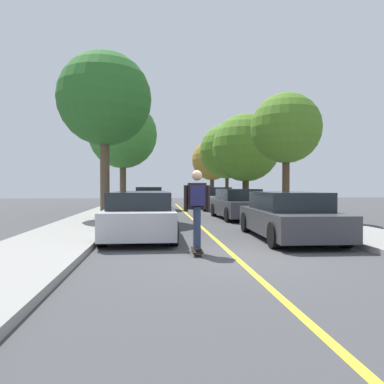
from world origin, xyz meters
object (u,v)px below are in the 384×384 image
(parked_car_right_nearest, at_px, (288,216))
(skateboarder, at_px, (197,204))
(parked_car_left_nearest, at_px, (141,215))
(street_tree_left_near, at_px, (123,135))
(street_tree_right_nearest, at_px, (286,129))
(street_tree_right_farthest, at_px, (212,160))
(fire_hydrant, at_px, (278,210))
(parked_car_left_near, at_px, (146,206))
(street_tree_left_nearest, at_px, (105,99))
(parked_car_right_far, at_px, (215,199))
(parked_car_left_far, at_px, (149,199))
(parked_car_right_near, at_px, (238,204))
(skateboard, at_px, (197,250))
(street_tree_right_near, at_px, (246,148))
(street_tree_right_far, at_px, (227,151))

(parked_car_right_nearest, distance_m, skateboarder, 3.61)
(parked_car_left_nearest, relative_size, street_tree_left_near, 0.61)
(street_tree_right_nearest, distance_m, street_tree_right_farthest, 20.97)
(street_tree_right_farthest, distance_m, fire_hydrant, 21.14)
(parked_car_left_near, height_order, street_tree_left_nearest, street_tree_left_nearest)
(parked_car_left_nearest, bearing_deg, parked_car_right_far, 71.59)
(parked_car_left_far, xyz_separation_m, street_tree_left_nearest, (-1.80, -6.83, 4.60))
(fire_hydrant, height_order, skateboarder, skateboarder)
(parked_car_left_nearest, height_order, parked_car_right_near, parked_car_right_near)
(street_tree_left_near, relative_size, skateboard, 8.51)
(street_tree_left_near, bearing_deg, parked_car_right_nearest, -68.55)
(parked_car_left_nearest, relative_size, parked_car_left_near, 1.07)
(parked_car_right_near, relative_size, skateboard, 5.36)
(street_tree_right_near, bearing_deg, parked_car_left_nearest, -116.95)
(parked_car_left_far, xyz_separation_m, street_tree_right_far, (5.99, 5.25, 3.55))
(parked_car_left_far, distance_m, skateboarder, 15.38)
(parked_car_right_far, bearing_deg, street_tree_right_near, -23.77)
(skateboarder, bearing_deg, street_tree_right_nearest, 57.65)
(parked_car_left_near, relative_size, fire_hydrant, 5.94)
(street_tree_left_near, bearing_deg, fire_hydrant, -52.92)
(parked_car_left_nearest, bearing_deg, street_tree_right_near, 63.05)
(street_tree_left_nearest, xyz_separation_m, fire_hydrant, (7.49, -1.00, -4.82))
(fire_hydrant, bearing_deg, parked_car_left_nearest, -139.90)
(parked_car_right_near, distance_m, fire_hydrant, 1.91)
(parked_car_left_nearest, bearing_deg, parked_car_right_nearest, -7.40)
(street_tree_right_near, bearing_deg, street_tree_right_nearest, -90.00)
(street_tree_right_near, distance_m, skateboard, 15.65)
(parked_car_left_far, height_order, parked_car_right_near, parked_car_left_far)
(street_tree_left_near, relative_size, street_tree_right_farthest, 1.20)
(parked_car_right_nearest, bearing_deg, street_tree_left_nearest, 133.42)
(street_tree_left_near, relative_size, street_tree_right_near, 1.23)
(parked_car_right_near, bearing_deg, parked_car_left_nearest, -125.06)
(parked_car_right_near, relative_size, street_tree_left_nearest, 0.63)
(parked_car_left_nearest, xyz_separation_m, skateboard, (1.33, -2.68, -0.58))
(street_tree_right_near, distance_m, fire_hydrant, 7.78)
(street_tree_left_near, height_order, skateboarder, street_tree_left_near)
(parked_car_left_near, bearing_deg, skateboarder, -81.05)
(parked_car_right_near, distance_m, street_tree_right_nearest, 3.98)
(parked_car_right_nearest, distance_m, parked_car_right_far, 13.11)
(street_tree_left_nearest, xyz_separation_m, street_tree_right_far, (7.79, 12.07, -1.05))
(parked_car_right_near, xyz_separation_m, street_tree_right_nearest, (1.80, -1.32, 3.30))
(street_tree_right_farthest, bearing_deg, street_tree_left_near, -125.50)
(street_tree_right_near, bearing_deg, parked_car_left_far, 172.03)
(parked_car_left_far, xyz_separation_m, street_tree_right_farthest, (5.99, 13.00, 3.41))
(parked_car_left_far, bearing_deg, street_tree_right_nearest, -53.08)
(parked_car_left_nearest, xyz_separation_m, street_tree_left_near, (-1.80, 14.69, 4.35))
(street_tree_right_far, bearing_deg, parked_car_right_far, -108.82)
(parked_car_right_far, height_order, fire_hydrant, parked_car_right_far)
(street_tree_left_near, xyz_separation_m, street_tree_right_farthest, (7.79, 10.92, -0.91))
(parked_car_left_nearest, distance_m, street_tree_right_near, 13.59)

